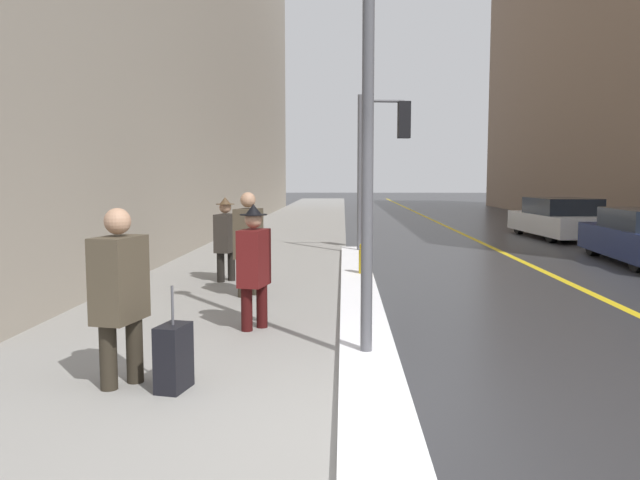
{
  "coord_description": "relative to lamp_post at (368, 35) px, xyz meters",
  "views": [
    {
      "loc": [
        -0.09,
        -4.42,
        1.88
      ],
      "look_at": [
        -0.4,
        4.0,
        1.05
      ],
      "focal_mm": 35.0,
      "sensor_mm": 36.0,
      "label": 1
    }
  ],
  "objects": [
    {
      "name": "rolling_suitcase",
      "position": [
        -1.74,
        -1.0,
        -2.99
      ],
      "size": [
        0.29,
        0.4,
        0.95
      ],
      "rotation": [
        0.0,
        0.0,
        -1.78
      ],
      "color": "black",
      "rests_on": "ground"
    },
    {
      "name": "sidewalk_slab",
      "position": [
        -2.16,
        13.1,
        -3.28
      ],
      "size": [
        4.0,
        80.0,
        0.01
      ],
      "color": "gray",
      "rests_on": "ground"
    },
    {
      "name": "lamp_post",
      "position": [
        0.0,
        0.0,
        0.0
      ],
      "size": [
        0.28,
        0.28,
        5.58
      ],
      "color": "#515156",
      "rests_on": "ground"
    },
    {
      "name": "pedestrian_with_shoulder_bag",
      "position": [
        -2.37,
        4.88,
        -2.45
      ],
      "size": [
        0.37,
        0.71,
        1.55
      ],
      "rotation": [
        0.0,
        0.0,
        -1.78
      ],
      "color": "black",
      "rests_on": "ground"
    },
    {
      "name": "traffic_light_near",
      "position": [
        0.82,
        9.3,
        -0.45
      ],
      "size": [
        1.31,
        0.4,
        3.93
      ],
      "rotation": [
        0.0,
        0.0,
        0.11
      ],
      "color": "#515156",
      "rests_on": "ground"
    },
    {
      "name": "pedestrian_nearside",
      "position": [
        -1.75,
        3.47,
        -2.36
      ],
      "size": [
        0.42,
        0.59,
        1.67
      ],
      "rotation": [
        0.0,
        0.0,
        -1.78
      ],
      "color": "#2A241B",
      "rests_on": "ground"
    },
    {
      "name": "pedestrian_in_glasses",
      "position": [
        -2.24,
        -0.9,
        -2.39
      ],
      "size": [
        0.41,
        0.58,
        1.62
      ],
      "rotation": [
        0.0,
        0.0,
        -1.78
      ],
      "color": "#2A241B",
      "rests_on": "ground"
    },
    {
      "name": "parked_car_white",
      "position": [
        6.65,
        13.73,
        -2.69
      ],
      "size": [
        2.09,
        4.75,
        1.28
      ],
      "rotation": [
        0.0,
        0.0,
        1.63
      ],
      "color": "silver",
      "rests_on": "ground"
    },
    {
      "name": "pedestrian_in_fedora",
      "position": [
        -1.34,
        1.27,
        -2.43
      ],
      "size": [
        0.38,
        0.53,
        1.57
      ],
      "rotation": [
        0.0,
        0.0,
        -1.78
      ],
      "color": "#340C0C",
      "rests_on": "ground"
    },
    {
      "name": "fire_hydrant",
      "position": [
        0.15,
        5.31,
        -2.94
      ],
      "size": [
        0.2,
        0.2,
        0.7
      ],
      "color": "gold",
      "rests_on": "ground"
    },
    {
      "name": "road_centre_stripe",
      "position": [
        3.84,
        13.1,
        -3.29
      ],
      "size": [
        0.16,
        80.0,
        0.0
      ],
      "color": "gold",
      "rests_on": "ground"
    },
    {
      "name": "snow_bank_curb",
      "position": [
        0.02,
        3.56,
        -3.24
      ],
      "size": [
        0.6,
        12.74,
        0.11
      ],
      "color": "white",
      "rests_on": "ground"
    },
    {
      "name": "ground_plane",
      "position": [
        -0.16,
        -1.9,
        -3.29
      ],
      "size": [
        160.0,
        160.0,
        0.0
      ],
      "primitive_type": "plane",
      "color": "#2D2D30"
    }
  ]
}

